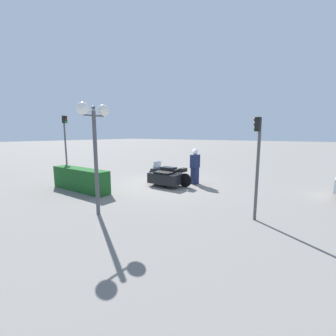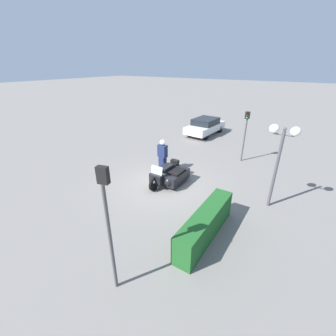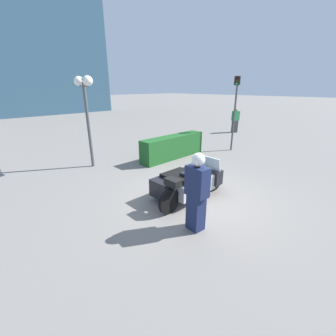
{
  "view_description": "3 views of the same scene",
  "coord_description": "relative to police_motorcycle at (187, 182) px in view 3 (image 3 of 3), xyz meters",
  "views": [
    {
      "loc": [
        -6.81,
        9.12,
        2.58
      ],
      "look_at": [
        -0.57,
        0.41,
        0.95
      ],
      "focal_mm": 24.0,
      "sensor_mm": 36.0,
      "label": 1
    },
    {
      "loc": [
        8.23,
        5.56,
        5.55
      ],
      "look_at": [
        0.26,
        0.36,
        1.1
      ],
      "focal_mm": 24.0,
      "sensor_mm": 36.0,
      "label": 2
    },
    {
      "loc": [
        -4.85,
        -3.74,
        3.12
      ],
      "look_at": [
        -0.85,
        0.34,
        1.04
      ],
      "focal_mm": 24.0,
      "sensor_mm": 36.0,
      "label": 3
    }
  ],
  "objects": [
    {
      "name": "ground_plane",
      "position": [
        0.21,
        -0.2,
        -0.47
      ],
      "size": [
        160.0,
        160.0,
        0.0
      ],
      "primitive_type": "plane",
      "color": "slate"
    },
    {
      "name": "police_motorcycle",
      "position": [
        0.0,
        0.0,
        0.0
      ],
      "size": [
        2.67,
        1.25,
        1.16
      ],
      "rotation": [
        0.0,
        0.0,
        -0.01
      ],
      "color": "black",
      "rests_on": "ground"
    },
    {
      "name": "officer_rider",
      "position": [
        -1.07,
        -1.19,
        0.49
      ],
      "size": [
        0.34,
        0.52,
        1.83
      ],
      "rotation": [
        0.0,
        0.0,
        -0.09
      ],
      "color": "#192347",
      "rests_on": "ground"
    },
    {
      "name": "hedge_bush_curbside",
      "position": [
        2.55,
        3.06,
        0.04
      ],
      "size": [
        3.42,
        0.66,
        1.02
      ],
      "primitive_type": "cube",
      "color": "#1E5623",
      "rests_on": "ground"
    },
    {
      "name": "twin_lamp_post",
      "position": [
        -0.68,
        4.56,
        2.3
      ],
      "size": [
        0.36,
        1.08,
        3.5
      ],
      "color": "#4C4C51",
      "rests_on": "ground"
    },
    {
      "name": "traffic_light_near",
      "position": [
        5.64,
        1.87,
        1.87
      ],
      "size": [
        0.22,
        0.29,
        3.58
      ],
      "rotation": [
        0.0,
        0.0,
        3.41
      ],
      "color": "#4C4C4C",
      "rests_on": "ground"
    },
    {
      "name": "pedestrian_bystander",
      "position": [
        10.14,
        4.27,
        0.39
      ],
      "size": [
        0.55,
        0.42,
        1.73
      ],
      "rotation": [
        0.0,
        0.0,
        -1.86
      ],
      "color": "#2D2D33",
      "rests_on": "ground"
    },
    {
      "name": "office_building_main",
      "position": [
        4.24,
        29.0,
        11.53
      ],
      "size": [
        15.85,
        9.18,
        24.01
      ],
      "primitive_type": "cube",
      "color": "#2D4C60",
      "rests_on": "ground"
    }
  ]
}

